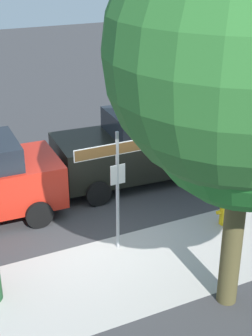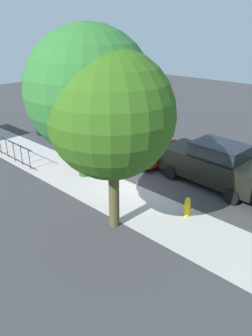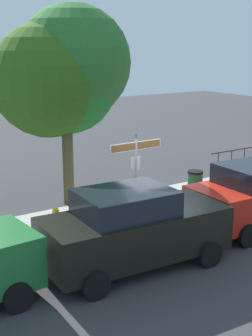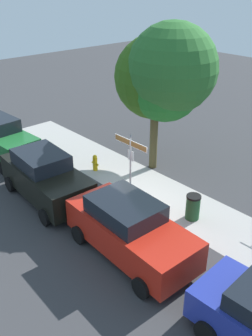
{
  "view_description": "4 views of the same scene",
  "coord_description": "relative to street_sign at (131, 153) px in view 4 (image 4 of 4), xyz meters",
  "views": [
    {
      "loc": [
        3.49,
        8.52,
        5.98
      ],
      "look_at": [
        -0.66,
        -0.05,
        1.61
      ],
      "focal_mm": 52.61,
      "sensor_mm": 36.0,
      "label": 1
    },
    {
      "loc": [
        -7.92,
        9.32,
        6.41
      ],
      "look_at": [
        -0.14,
        0.97,
        1.23
      ],
      "focal_mm": 33.24,
      "sensor_mm": 36.0,
      "label": 2
    },
    {
      "loc": [
        -8.46,
        -11.32,
        5.3
      ],
      "look_at": [
        -0.43,
        0.68,
        1.57
      ],
      "focal_mm": 52.07,
      "sensor_mm": 36.0,
      "label": 3
    },
    {
      "loc": [
        9.53,
        -8.69,
        8.12
      ],
      "look_at": [
        0.02,
        -0.09,
        1.47
      ],
      "focal_mm": 39.87,
      "sensor_mm": 36.0,
      "label": 4
    }
  ],
  "objects": [
    {
      "name": "ground_plane",
      "position": [
        0.25,
        -0.4,
        -1.88
      ],
      "size": [
        60.0,
        60.0,
        0.0
      ],
      "primitive_type": "plane",
      "color": "#38383A"
    },
    {
      "name": "trash_bin",
      "position": [
        2.87,
        0.5,
        -1.39
      ],
      "size": [
        0.55,
        0.55,
        0.98
      ],
      "color": "#1E4C28",
      "rests_on": "ground_plane"
    },
    {
      "name": "fire_hydrant",
      "position": [
        -2.63,
        0.2,
        -1.5
      ],
      "size": [
        0.42,
        0.22,
        0.78
      ],
      "color": "yellow",
      "rests_on": "ground_plane"
    },
    {
      "name": "street_sign",
      "position": [
        0.0,
        0.0,
        0.0
      ],
      "size": [
        1.82,
        0.07,
        2.65
      ],
      "color": "#9EA0A5",
      "rests_on": "ground_plane"
    },
    {
      "name": "car_black",
      "position": [
        -2.0,
        -2.76,
        -0.89
      ],
      "size": [
        4.64,
        2.29,
        1.97
      ],
      "rotation": [
        0.0,
        0.0,
        -0.06
      ],
      "color": "black",
      "rests_on": "ground_plane"
    },
    {
      "name": "sidewalk_strip",
      "position": [
        2.25,
        0.9,
        -1.88
      ],
      "size": [
        24.0,
        2.6,
        0.0
      ],
      "primitive_type": "cube",
      "color": "#A9A59F",
      "rests_on": "ground_plane"
    },
    {
      "name": "shade_tree",
      "position": [
        -0.95,
        2.85,
        2.41
      ],
      "size": [
        4.69,
        3.84,
        6.58
      ],
      "color": "#4B4427",
      "rests_on": "ground_plane"
    },
    {
      "name": "car_green",
      "position": [
        -6.7,
        -2.4,
        -0.86
      ],
      "size": [
        4.49,
        2.17,
        2.06
      ],
      "rotation": [
        0.0,
        0.0,
        0.07
      ],
      "color": "#1F672E",
      "rests_on": "ground_plane"
    },
    {
      "name": "car_red",
      "position": [
        2.76,
        -2.57,
        -0.92
      ],
      "size": [
        4.68,
        2.25,
        1.91
      ],
      "rotation": [
        0.0,
        0.0,
        -0.03
      ],
      "color": "red",
      "rests_on": "ground_plane"
    }
  ]
}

